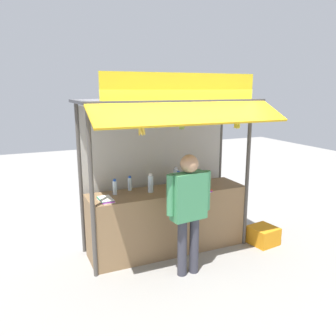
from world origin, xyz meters
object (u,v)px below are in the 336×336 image
at_px(water_bottle_front_right, 130,184).
at_px(banana_bunch_inner_right, 142,129).
at_px(vendor_person, 189,204).
at_px(plastic_crate, 263,235).
at_px(water_bottle_far_left, 201,177).
at_px(water_bottle_rear_center, 176,177).
at_px(banana_bunch_inner_left, 237,123).
at_px(banana_bunch_leftmost, 215,120).
at_px(water_bottle_far_right, 115,187).
at_px(water_bottle_mid_right, 178,180).
at_px(banana_bunch_rightmost, 182,124).
at_px(magazine_stack_front_left, 201,190).
at_px(magazine_stack_center, 182,189).
at_px(water_bottle_mid_left, 151,183).
at_px(magazine_stack_left, 106,200).

relative_size(water_bottle_front_right, banana_bunch_inner_right, 0.70).
xyz_separation_m(vendor_person, plastic_crate, (1.57, 0.33, -0.87)).
xyz_separation_m(water_bottle_far_left, banana_bunch_inner_right, (-1.22, -0.56, 0.90)).
xyz_separation_m(water_bottle_rear_center, banana_bunch_inner_left, (0.69, -0.65, 0.89)).
distance_m(water_bottle_rear_center, banana_bunch_leftmost, 1.19).
height_order(water_bottle_far_right, water_bottle_mid_right, water_bottle_mid_right).
distance_m(banana_bunch_rightmost, banana_bunch_leftmost, 0.52).
bearing_deg(magazine_stack_front_left, magazine_stack_center, 159.80).
bearing_deg(water_bottle_mid_right, banana_bunch_leftmost, -58.05).
xyz_separation_m(water_bottle_mid_left, vendor_person, (0.23, -0.80, -0.11)).
relative_size(water_bottle_far_left, magazine_stack_front_left, 0.73).
distance_m(magazine_stack_front_left, banana_bunch_inner_right, 1.43).
distance_m(magazine_stack_front_left, plastic_crate, 1.40).
bearing_deg(vendor_person, water_bottle_mid_right, -113.31).
bearing_deg(banana_bunch_rightmost, banana_bunch_inner_right, -179.97).
bearing_deg(magazine_stack_front_left, vendor_person, -132.25).
xyz_separation_m(water_bottle_mid_right, banana_bunch_inner_right, (-0.79, -0.52, 0.89)).
relative_size(water_bottle_far_right, water_bottle_mid_right, 0.90).
height_order(banana_bunch_rightmost, banana_bunch_leftmost, same).
height_order(water_bottle_mid_left, banana_bunch_inner_right, banana_bunch_inner_right).
height_order(water_bottle_mid_right, water_bottle_front_right, water_bottle_mid_right).
height_order(water_bottle_mid_right, water_bottle_mid_left, water_bottle_mid_left).
xyz_separation_m(magazine_stack_center, banana_bunch_inner_left, (0.76, -0.28, 0.99)).
bearing_deg(water_bottle_far_right, water_bottle_far_left, 0.64).
bearing_deg(water_bottle_rear_center, banana_bunch_inner_left, -43.31).
xyz_separation_m(banana_bunch_inner_left, banana_bunch_inner_right, (-1.49, -0.00, -0.01)).
bearing_deg(water_bottle_mid_left, vendor_person, -73.95).
distance_m(water_bottle_mid_left, plastic_crate, 2.10).
bearing_deg(banana_bunch_rightmost, water_bottle_far_left, 41.51).
distance_m(water_bottle_mid_right, vendor_person, 0.92).
xyz_separation_m(water_bottle_rear_center, vendor_person, (-0.29, -1.01, -0.11)).
height_order(water_bottle_mid_left, vendor_person, vendor_person).
relative_size(magazine_stack_left, banana_bunch_leftmost, 1.37).
distance_m(water_bottle_mid_right, magazine_stack_front_left, 0.42).
distance_m(water_bottle_mid_right, water_bottle_far_left, 0.43).
xyz_separation_m(water_bottle_far_left, banana_bunch_inner_left, (0.27, -0.56, 0.92)).
xyz_separation_m(banana_bunch_leftmost, vendor_person, (-0.59, -0.36, -1.07)).
bearing_deg(magazine_stack_left, banana_bunch_inner_right, -33.83).
bearing_deg(water_bottle_mid_right, banana_bunch_rightmost, -111.36).
bearing_deg(magazine_stack_center, banana_bunch_inner_left, -20.03).
bearing_deg(magazine_stack_front_left, water_bottle_far_left, 60.94).
relative_size(water_bottle_rear_center, water_bottle_far_left, 1.24).
bearing_deg(magazine_stack_center, water_bottle_front_right, 151.64).
relative_size(water_bottle_mid_left, magazine_stack_front_left, 0.90).
xyz_separation_m(water_bottle_mid_left, magazine_stack_front_left, (0.72, -0.26, -0.11)).
relative_size(water_bottle_far_right, water_bottle_front_right, 1.03).
distance_m(water_bottle_front_right, banana_bunch_inner_right, 1.12).
xyz_separation_m(water_bottle_mid_right, banana_bunch_leftmost, (0.32, -0.51, 0.97)).
height_order(water_bottle_rear_center, water_bottle_mid_left, water_bottle_rear_center).
xyz_separation_m(magazine_stack_center, magazine_stack_front_left, (0.27, -0.10, -0.02)).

